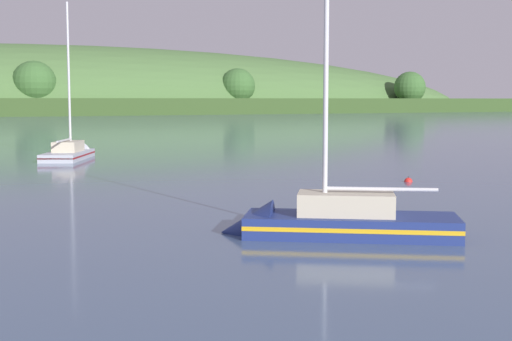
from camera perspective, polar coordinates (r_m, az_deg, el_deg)
far_shoreline_hill at (r=269.72m, az=-15.14°, el=4.51°), size 457.52×95.76×49.78m
sailboat_near_mooring at (r=26.93m, az=5.56°, el=-4.74°), size 8.95×6.87×12.95m
sailboat_midwater_white at (r=63.99m, az=-14.61°, el=1.17°), size 6.24×9.38×14.76m
mooring_buoy_midchannel at (r=45.30m, az=12.12°, el=-0.89°), size 0.51×0.51×0.59m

